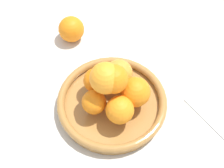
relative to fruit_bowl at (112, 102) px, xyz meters
The scene contains 4 objects.
ground_plane 0.02m from the fruit_bowl, ahead, with size 4.00×4.00×0.00m, color beige.
fruit_bowl is the anchor object (origin of this frame).
orange_pile 0.08m from the fruit_bowl, 42.90° to the left, with size 0.18×0.18×0.14m.
stray_orange 0.29m from the fruit_bowl, 148.53° to the left, with size 0.08×0.08×0.08m, color orange.
Camera 1 is at (0.24, -0.38, 0.76)m, focal length 50.00 mm.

